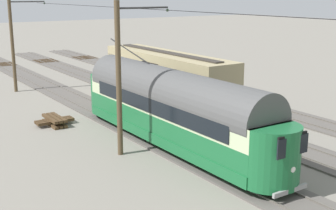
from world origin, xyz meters
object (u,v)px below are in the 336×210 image
Objects in this scene: catenary_pole_mid_near at (120,76)px; spare_tie_stack at (55,121)px; catenary_pole_foreground at (13,43)px; coach_adjacent at (167,77)px; vintage_streetcar at (171,106)px.

catenary_pole_mid_near reaches higher than spare_tie_stack.
catenary_pole_mid_near is at bearing 90.00° from catenary_pole_foreground.
catenary_pole_foreground is at bearing -54.39° from coach_adjacent.
spare_tie_stack is (3.88, -7.65, -1.99)m from vintage_streetcar.
coach_adjacent is (-5.13, -8.16, -0.10)m from vintage_streetcar.
vintage_streetcar is 19.68m from catenary_pole_foreground.
catenary_pole_foreground reaches higher than coach_adjacent.
catenary_pole_mid_near reaches higher than coach_adjacent.
vintage_streetcar is 8.81m from spare_tie_stack.
vintage_streetcar is at bearing 98.50° from catenary_pole_foreground.
spare_tie_stack is at bearing 3.23° from coach_adjacent.
spare_tie_stack is (9.01, 0.51, -1.89)m from coach_adjacent.
catenary_pole_foreground reaches higher than vintage_streetcar.
catenary_pole_foreground is 18.99m from catenary_pole_mid_near.
vintage_streetcar is 7.18× the size of spare_tie_stack.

